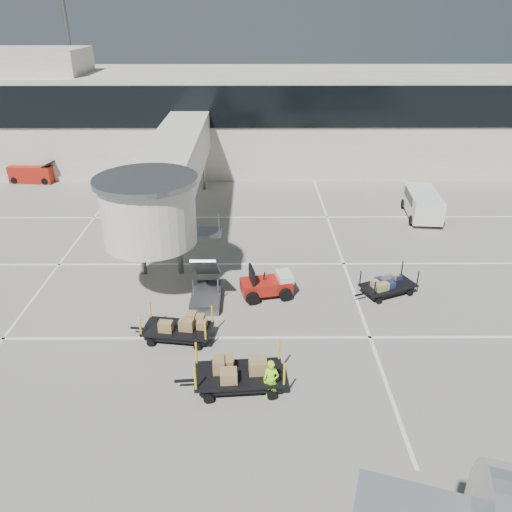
% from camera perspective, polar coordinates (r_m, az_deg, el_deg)
% --- Properties ---
extents(ground, '(140.00, 140.00, 0.00)m').
position_cam_1_polar(ground, '(20.50, -2.88, -12.61)').
color(ground, gray).
rests_on(ground, ground).
extents(lane_markings, '(40.00, 30.00, 0.02)m').
position_cam_1_polar(lane_markings, '(28.38, -3.50, -0.61)').
color(lane_markings, silver).
rests_on(lane_markings, ground).
extents(terminal, '(64.00, 12.11, 15.20)m').
position_cam_1_polar(terminal, '(46.68, -1.97, 15.61)').
color(terminal, beige).
rests_on(terminal, ground).
extents(jet_bridge, '(5.70, 20.40, 6.03)m').
position_cam_1_polar(jet_bridge, '(29.85, -9.88, 9.29)').
color(jet_bridge, silver).
rests_on(jet_bridge, ground).
extents(baggage_tug, '(2.70, 2.03, 1.64)m').
position_cam_1_polar(baggage_tug, '(24.78, 1.32, -3.32)').
color(baggage_tug, '#9B180E').
rests_on(baggage_tug, ground).
extents(suitcase_cart, '(3.32, 2.30, 1.30)m').
position_cam_1_polar(suitcase_cart, '(25.83, 15.04, -3.31)').
color(suitcase_cart, black).
rests_on(suitcase_cart, ground).
extents(box_cart_near, '(4.14, 1.90, 1.60)m').
position_cam_1_polar(box_cart_near, '(19.21, -1.60, -13.30)').
color(box_cart_near, black).
rests_on(box_cart_near, ground).
extents(box_cart_far, '(3.66, 1.85, 1.40)m').
position_cam_1_polar(box_cart_far, '(21.98, -8.91, -8.24)').
color(box_cart_far, black).
rests_on(box_cart_far, ground).
extents(ground_worker, '(0.66, 0.50, 1.63)m').
position_cam_1_polar(ground_worker, '(18.65, 1.73, -13.99)').
color(ground_worker, '#A0FF1A').
rests_on(ground_worker, ground).
extents(minivan, '(2.44, 4.84, 1.77)m').
position_cam_1_polar(minivan, '(36.06, 18.45, 5.92)').
color(minivan, silver).
rests_on(minivan, ground).
extents(belt_loader, '(3.91, 1.85, 1.82)m').
position_cam_1_polar(belt_loader, '(45.49, -24.13, 8.61)').
color(belt_loader, '#9B180E').
rests_on(belt_loader, ground).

